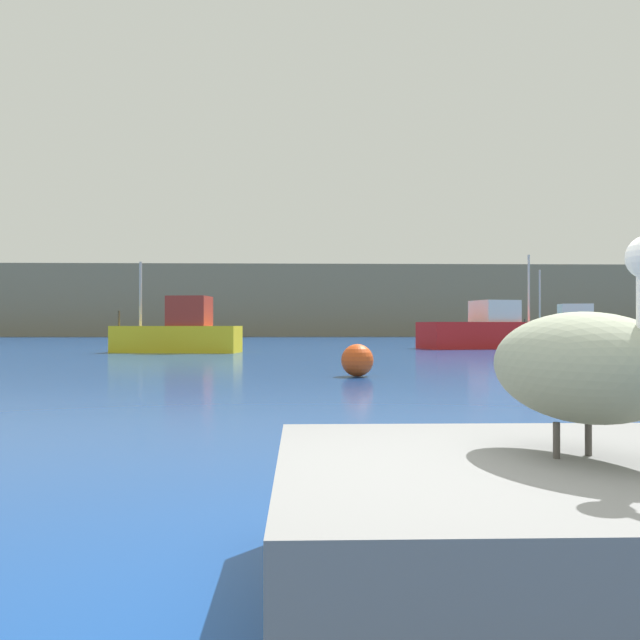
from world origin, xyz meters
The scene contains 8 objects.
ground_plane centered at (0.00, 0.00, 0.00)m, with size 260.00×260.00×0.00m, color navy.
hillside_backdrop centered at (0.00, 78.49, 4.07)m, with size 140.00×13.45×8.15m, color #7F755B.
pier_dock centered at (0.80, 0.11, 0.33)m, with size 2.59×2.09×0.65m, color slate.
pelican centered at (0.80, 0.10, 1.06)m, with size 0.82×1.26×0.91m.
fishing_boat_yellow centered at (-5.90, 27.91, 0.91)m, with size 5.88×2.58×4.16m.
fishing_boat_red centered at (9.94, 33.10, 0.91)m, with size 8.17×4.44×5.13m.
fishing_boat_teal centered at (17.31, 40.90, 0.96)m, with size 5.64×2.54×4.94m.
mooring_buoy centered at (0.97, 13.33, 0.39)m, with size 0.78×0.78×0.78m, color #E54C19.
Camera 1 is at (-0.40, -2.71, 1.22)m, focal length 37.59 mm.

